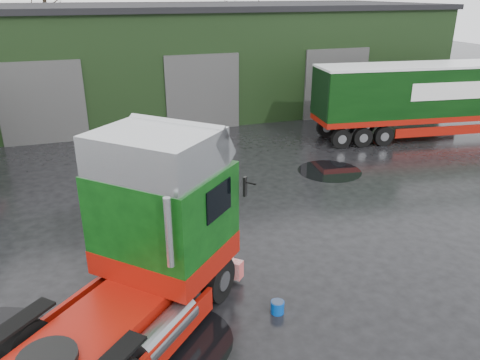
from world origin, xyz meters
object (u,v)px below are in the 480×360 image
object	(u,v)px
hero_tractor	(106,258)
tree_back_b	(246,31)
lorry_right	(422,101)
wash_bucket	(277,307)
warehouse	(179,56)
tree_back_a	(48,23)

from	to	relation	value
hero_tractor	tree_back_b	distance (m)	34.85
lorry_right	wash_bucket	bearing A→B (deg)	-41.58
warehouse	lorry_right	world-z (taller)	warehouse
hero_tractor	tree_back_b	size ratio (longest dim) A/B	0.93
hero_tractor	warehouse	bearing A→B (deg)	119.72
warehouse	tree_back_b	bearing A→B (deg)	51.34
lorry_right	wash_bucket	distance (m)	16.66
wash_bucket	tree_back_a	size ratio (longest dim) A/B	0.03
tree_back_a	warehouse	bearing A→B (deg)	-51.34
hero_tractor	tree_back_a	world-z (taller)	tree_back_a
tree_back_b	warehouse	bearing A→B (deg)	-128.66
warehouse	tree_back_a	size ratio (longest dim) A/B	3.41
wash_bucket	tree_back_a	world-z (taller)	tree_back_a
lorry_right	tree_back_a	distance (m)	27.91
tree_back_a	wash_bucket	bearing A→B (deg)	-79.90
warehouse	lorry_right	size ratio (longest dim) A/B	2.27
hero_tractor	lorry_right	bearing A→B (deg)	79.01
wash_bucket	tree_back_b	distance (m)	33.74
warehouse	wash_bucket	size ratio (longest dim) A/B	101.03
wash_bucket	warehouse	bearing A→B (deg)	83.97
lorry_right	hero_tractor	bearing A→B (deg)	-48.85
warehouse	tree_back_b	world-z (taller)	tree_back_b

